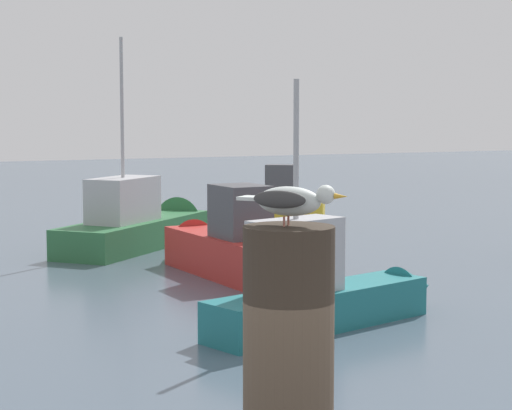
# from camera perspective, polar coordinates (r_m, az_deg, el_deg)

# --- Properties ---
(mooring_post) EXTENTS (0.31, 0.31, 0.98)m
(mooring_post) POSITION_cam_1_polar(r_m,az_deg,el_deg) (3.21, 2.02, -10.08)
(mooring_post) COLOR #382D23
(mooring_post) RESTS_ON harbor_quay
(seagull) EXTENTS (0.28, 0.34, 0.14)m
(seagull) POSITION_cam_1_polar(r_m,az_deg,el_deg) (3.10, 2.17, 0.32)
(seagull) COLOR #C67160
(seagull) RESTS_ON mooring_post
(boat_teal) EXTENTS (4.55, 1.95, 3.70)m
(boat_teal) POSITION_cam_1_polar(r_m,az_deg,el_deg) (13.71, 4.52, -5.35)
(boat_teal) COLOR #1E7075
(boat_teal) RESTS_ON ground_plane
(boat_red) EXTENTS (1.27, 4.77, 1.87)m
(boat_red) POSITION_cam_1_polar(r_m,az_deg,el_deg) (18.16, -2.06, -2.52)
(boat_red) COLOR #B72D28
(boat_red) RESTS_ON ground_plane
(boat_yellow) EXTENTS (3.20, 2.57, 1.72)m
(boat_yellow) POSITION_cam_1_polar(r_m,az_deg,el_deg) (26.53, 0.70, -0.08)
(boat_yellow) COLOR yellow
(boat_yellow) RESTS_ON ground_plane
(boat_green) EXTENTS (5.43, 4.97, 5.17)m
(boat_green) POSITION_cam_1_polar(r_m,az_deg,el_deg) (22.36, -6.75, -1.12)
(boat_green) COLOR #2D6B3D
(boat_green) RESTS_ON ground_plane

